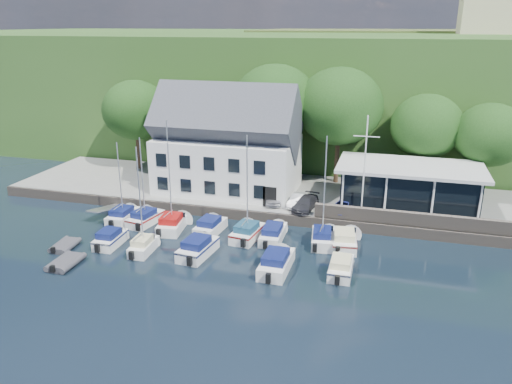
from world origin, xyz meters
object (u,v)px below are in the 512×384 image
car_dgrey (306,203)px  car_silver (274,196)px  boat_r2_1 (140,204)px  boat_r2_4 (341,265)px  dinghy_0 (65,245)px  boat_r1_1 (142,180)px  club_pavilion (409,186)px  boat_r1_2 (170,182)px  boat_r1_3 (210,225)px  boat_r1_7 (344,238)px  car_white (298,200)px  boat_r1_4 (247,189)px  boat_r1_6 (324,194)px  boat_r1_0 (120,179)px  dinghy_1 (66,261)px  car_blue (344,206)px  boat_r1_5 (273,232)px  boat_r2_2 (198,246)px  boat_r2_0 (110,237)px  boat_r2_3 (276,261)px  flagpole (364,167)px  harbor_building (228,149)px

car_dgrey → car_silver: bearing=172.4°
boat_r2_1 → boat_r2_4: bearing=-1.1°
dinghy_0 → boat_r1_1: bearing=54.1°
club_pavilion → car_silver: (-12.41, -2.23, -1.40)m
boat_r1_2 → boat_r1_3: size_ratio=1.71×
boat_r1_7 → car_white: bearing=123.6°
car_dgrey → boat_r2_4: car_dgrey is taller
boat_r1_4 → boat_r1_6: 6.35m
car_dgrey → boat_r1_0: (-16.27, -5.01, 2.53)m
boat_r1_4 → dinghy_1: size_ratio=2.89×
club_pavilion → car_blue: size_ratio=3.86×
boat_r1_7 → car_silver: bearing=133.5°
boat_r1_0 → boat_r1_4: (12.33, -0.78, 0.42)m
boat_r1_2 → boat_r2_1: bearing=-101.5°
boat_r1_1 → boat_r1_6: (16.33, -0.05, 0.15)m
boat_r1_1 → dinghy_1: bearing=-91.6°
car_dgrey → boat_r1_0: bearing=-154.1°
dinghy_0 → dinghy_1: bearing=-59.3°
club_pavilion → boat_r2_1: boat_r2_1 is taller
boat_r1_5 → boat_r2_2: 6.82m
boat_r1_5 → club_pavilion: bearing=36.0°
boat_r1_4 → boat_r1_7: boat_r1_4 is taller
car_silver → boat_r1_2: bearing=-150.8°
car_dgrey → boat_r2_1: 15.60m
boat_r1_1 → boat_r2_0: size_ratio=1.75×
car_silver → boat_r2_1: size_ratio=0.46×
boat_r1_0 → boat_r2_4: 21.59m
car_blue → boat_r2_1: 18.43m
car_silver → boat_r1_4: 7.37m
boat_r2_2 → car_dgrey: bearing=61.3°
car_silver → boat_r2_3: car_silver is taller
boat_r2_2 → boat_r2_3: 6.63m
car_white → car_blue: size_ratio=1.01×
boat_r1_0 → flagpole: bearing=11.6°
boat_r1_1 → boat_r2_4: (18.44, -4.85, -3.56)m
boat_r1_0 → boat_r1_7: (20.47, -0.11, -3.38)m
boat_r2_1 → dinghy_1: boat_r2_1 is taller
harbor_building → car_blue: bearing=-15.5°
boat_r1_1 → dinghy_0: bearing=-110.3°
boat_r1_5 → car_blue: bearing=44.5°
flagpole → boat_r1_4: bearing=-149.5°
boat_r1_3 → flagpole: bearing=25.6°
boat_r1_0 → boat_r1_6: boat_r1_6 is taller
boat_r1_6 → car_dgrey: bearing=107.1°
harbor_building → boat_r1_2: 9.71m
boat_r2_0 → boat_r1_2: bearing=47.7°
harbor_building → boat_r2_3: (8.65, -14.33, -4.58)m
boat_r1_1 → boat_r2_2: (7.14, -4.86, -3.46)m
car_white → boat_r1_4: 7.80m
boat_r2_1 → dinghy_0: 7.65m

